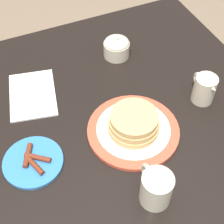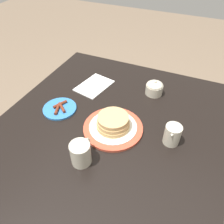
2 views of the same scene
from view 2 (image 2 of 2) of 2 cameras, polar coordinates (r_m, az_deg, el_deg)
ground_plane at (r=1.58m, az=-1.05°, el=-23.22°), size 8.00×8.00×0.00m
dining_table at (r=1.05m, az=-1.46°, el=-9.23°), size 1.18×0.99×0.73m
pancake_plate at (r=0.95m, az=0.28°, el=-3.31°), size 0.26×0.26×0.07m
side_plate_bacon at (r=1.09m, az=-13.48°, el=0.93°), size 0.16×0.16×0.02m
coffee_mug at (r=0.83m, az=-8.10°, el=-10.49°), size 0.11×0.08×0.10m
creamer_pitcher at (r=0.92m, az=15.50°, el=-5.63°), size 0.11×0.07×0.10m
sugar_bowl at (r=1.16m, az=11.01°, el=6.22°), size 0.09×0.09×0.08m
napkin at (r=1.22m, az=-4.67°, el=6.87°), size 0.22×0.18×0.01m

